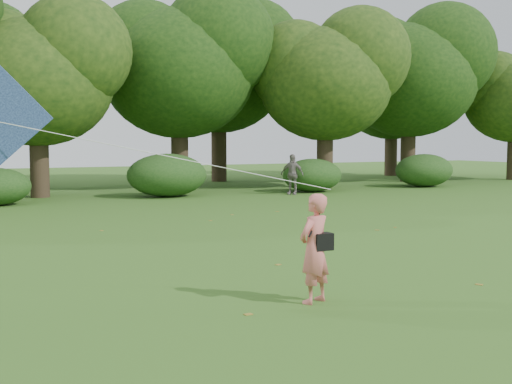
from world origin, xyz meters
name	(u,v)px	position (x,y,z in m)	size (l,w,h in m)	color
ground	(332,292)	(0.00, 0.00, 0.00)	(100.00, 100.00, 0.00)	#265114
man_kite_flyer	(314,248)	(-0.62, -0.47, 0.83)	(0.61, 0.40, 1.67)	#D56A64
bystander_right	(292,174)	(8.45, 16.57, 0.91)	(1.07, 0.45, 1.82)	gray
crossbody_bag	(322,241)	(-0.51, -0.50, 0.94)	(0.43, 0.20, 0.69)	black
tree_line	(108,75)	(1.67, 22.88, 5.60)	(54.70, 15.30, 9.48)	#3A2D1E
shrub_band	(81,180)	(-0.72, 17.60, 0.86)	(39.15, 3.22, 1.88)	#264919
fallen_leaves	(284,235)	(2.24, 5.79, 0.01)	(7.71, 11.50, 0.01)	olive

